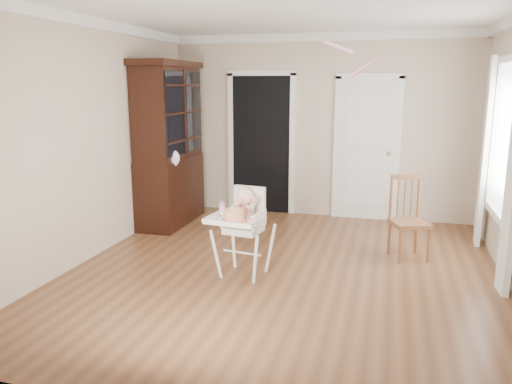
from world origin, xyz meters
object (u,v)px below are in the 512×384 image
(cake, at_px, (234,215))
(dining_chair, at_px, (408,220))
(high_chair, at_px, (243,221))
(china_cabinet, at_px, (169,144))
(sippy_cup, at_px, (222,208))

(cake, bearing_deg, dining_chair, 37.38)
(cake, bearing_deg, high_chair, 86.78)
(high_chair, height_order, dining_chair, dining_chair)
(china_cabinet, bearing_deg, cake, -50.95)
(high_chair, distance_m, china_cabinet, 2.39)
(cake, xyz_separation_m, sippy_cup, (-0.20, 0.21, 0.01))
(sippy_cup, height_order, dining_chair, dining_chair)
(cake, bearing_deg, sippy_cup, 132.91)
(high_chair, xyz_separation_m, sippy_cup, (-0.21, -0.05, 0.14))
(cake, bearing_deg, china_cabinet, 129.05)
(high_chair, bearing_deg, dining_chair, 39.87)
(high_chair, bearing_deg, cake, -84.97)
(cake, height_order, sippy_cup, sippy_cup)
(sippy_cup, xyz_separation_m, dining_chair, (1.88, 1.07, -0.28))
(china_cabinet, bearing_deg, dining_chair, -11.46)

